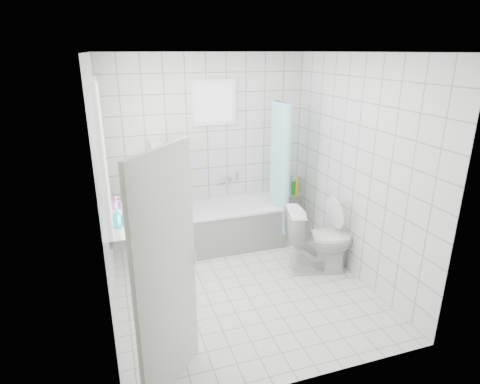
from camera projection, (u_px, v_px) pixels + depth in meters
name	position (u px, v px, depth m)	size (l,w,h in m)	color
ground	(242.00, 287.00, 4.70)	(3.00, 3.00, 0.00)	white
ceiling	(242.00, 52.00, 3.83)	(3.00, 3.00, 0.00)	white
wall_back	(208.00, 150.00, 5.61)	(2.80, 0.02, 2.60)	white
wall_front	(307.00, 241.00, 2.92)	(2.80, 0.02, 2.60)	white
wall_left	(104.00, 195.00, 3.85)	(0.02, 3.00, 2.60)	white
wall_right	(355.00, 170.00, 4.68)	(0.02, 3.00, 2.60)	white
window_left	(105.00, 157.00, 4.03)	(0.01, 0.90, 1.40)	white
window_back	(215.00, 103.00, 5.38)	(0.50, 0.01, 0.50)	white
window_sill	(117.00, 224.00, 4.29)	(0.18, 1.02, 0.08)	white
door	(167.00, 277.00, 3.02)	(0.04, 0.80, 2.00)	silver
bathtub	(225.00, 225.00, 5.65)	(1.60, 0.77, 0.58)	white
partition_wall	(162.00, 203.00, 5.19)	(0.15, 0.85, 1.50)	white
tiled_ledge	(292.00, 210.00, 6.22)	(0.40, 0.24, 0.55)	white
toilet	(319.00, 240.00, 4.92)	(0.47, 0.82, 0.83)	white
curtain_rod	(278.00, 100.00, 5.27)	(0.02, 0.02, 0.80)	silver
shower_curtain	(280.00, 168.00, 5.46)	(0.14, 0.48, 1.78)	#4FE5E8
tub_faucet	(225.00, 180.00, 5.79)	(0.18, 0.06, 0.06)	silver
sill_bottles	(117.00, 212.00, 4.24)	(0.18, 0.56, 0.21)	#D66BC8
ledge_bottles	(295.00, 187.00, 6.05)	(0.13, 0.18, 0.27)	yellow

